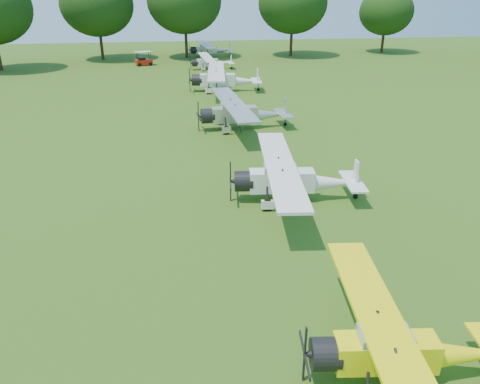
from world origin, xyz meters
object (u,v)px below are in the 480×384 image
Objects in this scene: aircraft_2 at (402,348)px; aircraft_7 at (209,48)px; golf_cart at (143,61)px; aircraft_3 at (292,177)px; aircraft_4 at (241,112)px; aircraft_5 at (223,78)px; aircraft_6 at (211,61)px.

aircraft_2 is 66.17m from aircraft_7.
aircraft_3 is at bearing -93.72° from golf_cart.
golf_cart is at bearing 101.49° from aircraft_4.
aircraft_4 is (-0.65, 25.95, 0.25)m from aircraft_2.
aircraft_3 is 47.55m from golf_cart.
golf_cart reaches higher than aircraft_2.
aircraft_4 reaches higher than aircraft_3.
aircraft_7 is at bearing 95.92° from aircraft_3.
aircraft_3 is 0.95× the size of aircraft_4.
aircraft_5 is at bearing 85.70° from aircraft_4.
aircraft_5 is 1.32× the size of aircraft_6.
golf_cart is (-9.88, -7.20, -0.62)m from aircraft_7.
aircraft_5 is 14.07m from aircraft_6.
aircraft_6 is at bearing -99.08° from aircraft_7.
golf_cart is (-9.03, 18.79, -0.77)m from aircraft_5.
aircraft_4 is at bearing -93.04° from aircraft_6.
aircraft_5 reaches higher than aircraft_2.
aircraft_3 is (-0.04, 12.37, 0.18)m from aircraft_2.
aircraft_7 reaches higher than golf_cart.
aircraft_7 is (0.40, 66.17, 0.16)m from aircraft_2.
aircraft_2 reaches higher than aircraft_6.
aircraft_6 is 11.96m from aircraft_7.
aircraft_2 is at bearing -83.42° from aircraft_3.
aircraft_2 is 3.86× the size of golf_cart.
aircraft_7 is (0.44, 53.80, -0.02)m from aircraft_3.
aircraft_5 is at bearing -92.56° from aircraft_6.
aircraft_2 is 12.37m from aircraft_3.
aircraft_7 is (0.85, 26.00, -0.15)m from aircraft_5.
golf_cart is (-8.99, 4.73, -0.43)m from aircraft_6.
aircraft_3 reaches higher than golf_cart.
aircraft_3 is 1.02× the size of aircraft_7.
aircraft_6 is 0.85× the size of aircraft_7.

